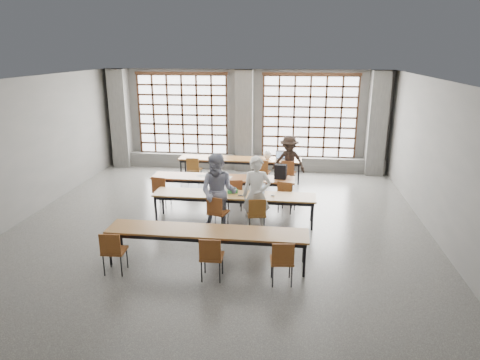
{
  "coord_description": "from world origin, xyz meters",
  "views": [
    {
      "loc": [
        1.71,
        -9.53,
        4.15
      ],
      "look_at": [
        0.46,
        0.4,
        1.08
      ],
      "focal_mm": 32.0,
      "sensor_mm": 36.0,
      "label": 1
    }
  ],
  "objects_px": {
    "chair_front_left": "(217,210)",
    "desk_row_b": "(223,179)",
    "phone": "(241,196)",
    "chair_near_mid": "(211,254)",
    "desk_row_c": "(234,197)",
    "backpack": "(281,172)",
    "chair_back_left": "(194,168)",
    "chair_back_mid": "(262,170)",
    "chair_mid_left": "(161,188)",
    "chair_mid_centre": "(235,191)",
    "laptop_back": "(281,157)",
    "student_back": "(289,161)",
    "desk_row_a": "(240,160)",
    "student_female": "(218,192)",
    "desk_row_d": "(207,233)",
    "mouse": "(273,195)",
    "chair_near_left": "(113,248)",
    "plastic_bag": "(268,155)",
    "laptop_front": "(257,191)",
    "red_pouch": "(114,248)",
    "chair_near_right": "(282,258)",
    "chair_mid_right": "(286,193)",
    "chair_back_right": "(288,171)",
    "chair_front_right": "(257,212)",
    "student_male": "(257,195)",
    "green_box": "(233,191)"
  },
  "relations": [
    {
      "from": "student_back",
      "to": "laptop_front",
      "type": "distance_m",
      "value": 3.08
    },
    {
      "from": "student_back",
      "to": "backpack",
      "type": "distance_m",
      "value": 1.64
    },
    {
      "from": "chair_back_mid",
      "to": "laptop_back",
      "type": "height_order",
      "value": "laptop_back"
    },
    {
      "from": "desk_row_b",
      "to": "laptop_back",
      "type": "xyz_separation_m",
      "value": [
        1.55,
        2.28,
        0.13
      ]
    },
    {
      "from": "chair_near_left",
      "to": "laptop_back",
      "type": "bearing_deg",
      "value": 65.75
    },
    {
      "from": "student_male",
      "to": "chair_back_right",
      "type": "bearing_deg",
      "value": 77.92
    },
    {
      "from": "chair_back_right",
      "to": "chair_front_right",
      "type": "bearing_deg",
      "value": -100.44
    },
    {
      "from": "chair_back_mid",
      "to": "chair_front_left",
      "type": "relative_size",
      "value": 1.0
    },
    {
      "from": "desk_row_c",
      "to": "backpack",
      "type": "distance_m",
      "value": 1.85
    },
    {
      "from": "student_back",
      "to": "plastic_bag",
      "type": "bearing_deg",
      "value": 159.54
    },
    {
      "from": "chair_near_left",
      "to": "red_pouch",
      "type": "distance_m",
      "value": 0.09
    },
    {
      "from": "desk_row_d",
      "to": "student_female",
      "type": "height_order",
      "value": "student_female"
    },
    {
      "from": "chair_front_right",
      "to": "chair_front_left",
      "type": "bearing_deg",
      "value": 179.9
    },
    {
      "from": "chair_back_right",
      "to": "desk_row_c",
      "type": "bearing_deg",
      "value": -113.3
    },
    {
      "from": "chair_mid_left",
      "to": "phone",
      "type": "distance_m",
      "value": 2.48
    },
    {
      "from": "chair_near_right",
      "to": "backpack",
      "type": "bearing_deg",
      "value": 92.56
    },
    {
      "from": "chair_near_mid",
      "to": "student_back",
      "type": "xyz_separation_m",
      "value": [
        1.32,
        5.97,
        0.27
      ]
    },
    {
      "from": "desk_row_a",
      "to": "chair_mid_centre",
      "type": "height_order",
      "value": "chair_mid_centre"
    },
    {
      "from": "chair_near_right",
      "to": "student_male",
      "type": "bearing_deg",
      "value": 106.04
    },
    {
      "from": "chair_near_left",
      "to": "red_pouch",
      "type": "bearing_deg",
      "value": 93.22
    },
    {
      "from": "student_back",
      "to": "desk_row_a",
      "type": "bearing_deg",
      "value": -179.66
    },
    {
      "from": "laptop_back",
      "to": "chair_mid_left",
      "type": "bearing_deg",
      "value": -137.38
    },
    {
      "from": "desk_row_c",
      "to": "laptop_back",
      "type": "bearing_deg",
      "value": 74.37
    },
    {
      "from": "student_male",
      "to": "green_box",
      "type": "distance_m",
      "value": 0.88
    },
    {
      "from": "chair_front_left",
      "to": "chair_mid_centre",
      "type": "bearing_deg",
      "value": 81.05
    },
    {
      "from": "desk_row_a",
      "to": "student_female",
      "type": "height_order",
      "value": "student_female"
    },
    {
      "from": "chair_front_left",
      "to": "desk_row_b",
      "type": "bearing_deg",
      "value": 95.33
    },
    {
      "from": "chair_front_left",
      "to": "mouse",
      "type": "relative_size",
      "value": 8.98
    },
    {
      "from": "phone",
      "to": "chair_near_mid",
      "type": "bearing_deg",
      "value": -94.27
    },
    {
      "from": "chair_near_right",
      "to": "student_female",
      "type": "height_order",
      "value": "student_female"
    },
    {
      "from": "desk_row_c",
      "to": "chair_mid_left",
      "type": "xyz_separation_m",
      "value": [
        -2.13,
        0.8,
        -0.13
      ]
    },
    {
      "from": "chair_mid_right",
      "to": "plastic_bag",
      "type": "xyz_separation_m",
      "value": [
        -0.67,
        2.85,
        0.34
      ]
    },
    {
      "from": "chair_back_left",
      "to": "chair_mid_centre",
      "type": "bearing_deg",
      "value": -53.37
    },
    {
      "from": "laptop_front",
      "to": "red_pouch",
      "type": "bearing_deg",
      "value": -130.67
    },
    {
      "from": "student_female",
      "to": "desk_row_d",
      "type": "bearing_deg",
      "value": -81.16
    },
    {
      "from": "chair_back_mid",
      "to": "plastic_bag",
      "type": "bearing_deg",
      "value": 80.67
    },
    {
      "from": "chair_back_left",
      "to": "laptop_front",
      "type": "height_order",
      "value": "laptop_front"
    },
    {
      "from": "student_female",
      "to": "laptop_front",
      "type": "bearing_deg",
      "value": 41.77
    },
    {
      "from": "chair_back_mid",
      "to": "backpack",
      "type": "height_order",
      "value": "backpack"
    },
    {
      "from": "plastic_bag",
      "to": "chair_mid_left",
      "type": "bearing_deg",
      "value": -133.61
    },
    {
      "from": "chair_mid_left",
      "to": "chair_mid_centre",
      "type": "height_order",
      "value": "same"
    },
    {
      "from": "desk_row_c",
      "to": "student_female",
      "type": "bearing_deg",
      "value": -120.96
    },
    {
      "from": "mouse",
      "to": "plastic_bag",
      "type": "height_order",
      "value": "plastic_bag"
    },
    {
      "from": "desk_row_d",
      "to": "chair_mid_centre",
      "type": "distance_m",
      "value": 3.04
    },
    {
      "from": "desk_row_d",
      "to": "chair_mid_right",
      "type": "relative_size",
      "value": 4.55
    },
    {
      "from": "desk_row_a",
      "to": "laptop_front",
      "type": "relative_size",
      "value": 9.78
    },
    {
      "from": "chair_back_mid",
      "to": "phone",
      "type": "bearing_deg",
      "value": -95.58
    },
    {
      "from": "chair_back_left",
      "to": "chair_back_mid",
      "type": "distance_m",
      "value": 2.19
    },
    {
      "from": "chair_near_right",
      "to": "student_back",
      "type": "relative_size",
      "value": 0.54
    },
    {
      "from": "desk_row_d",
      "to": "chair_near_mid",
      "type": "height_order",
      "value": "chair_near_mid"
    }
  ]
}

